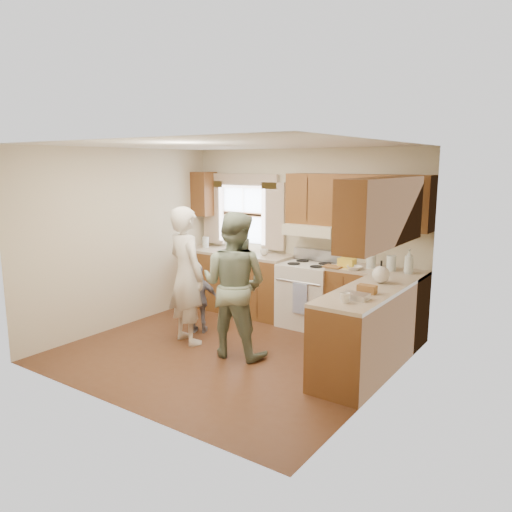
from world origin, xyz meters
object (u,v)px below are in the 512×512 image
Objects in this scene: stove at (309,294)px; woman_right at (234,285)px; woman_left at (186,276)px; child at (199,299)px.

stove is 0.61× the size of woman_right.
child is at bearing -55.18° from woman_left.
woman_right is at bearing -97.83° from stove.
woman_left is (-0.97, -1.48, 0.42)m from stove.
woman_right is (0.77, -0.01, -0.01)m from woman_left.
woman_right is 1.88× the size of child.
child is at bearing -31.39° from woman_right.
woman_left is at bearing -9.01° from woman_right.
woman_left reaches higher than child.
woman_right is at bearing -163.18° from woman_left.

